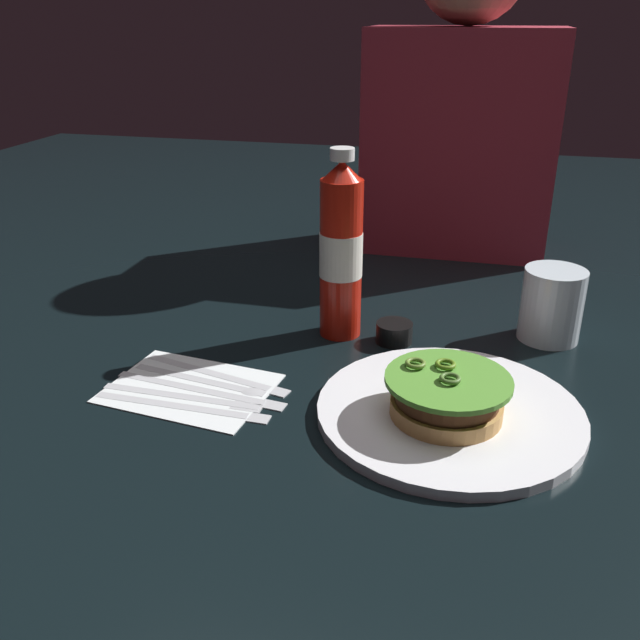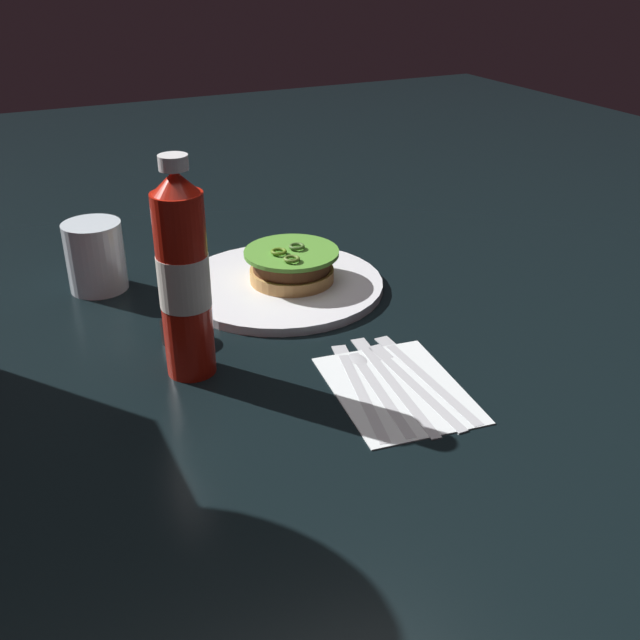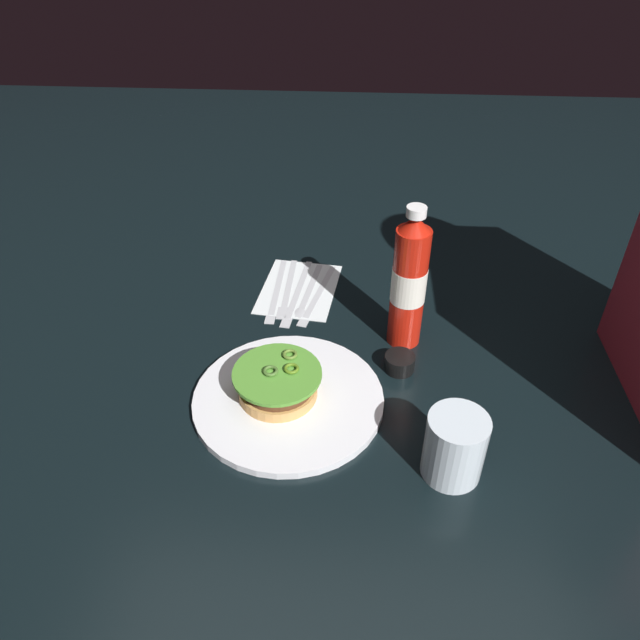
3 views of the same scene
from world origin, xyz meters
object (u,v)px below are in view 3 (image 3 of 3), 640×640
(burger_sandwich, at_px, (278,383))
(butter_knife, at_px, (296,295))
(ketchup_bottle, at_px, (409,283))
(spoon_utensil, at_px, (306,297))
(condiment_cup, at_px, (400,363))
(steak_knife, at_px, (276,293))
(table_knife, at_px, (316,297))
(fork_utensil, at_px, (287,292))
(water_glass, at_px, (455,446))
(napkin, at_px, (299,289))
(dinner_plate, at_px, (288,399))

(burger_sandwich, height_order, butter_knife, burger_sandwich)
(burger_sandwich, distance_m, ketchup_bottle, 0.27)
(butter_knife, bearing_deg, spoon_utensil, 78.66)
(condiment_cup, bearing_deg, ketchup_bottle, 172.91)
(steak_knife, xyz_separation_m, butter_knife, (0.01, 0.04, -0.00))
(table_knife, bearing_deg, butter_knife, -95.01)
(butter_knife, bearing_deg, burger_sandwich, -0.19)
(fork_utensil, bearing_deg, water_glass, 33.53)
(water_glass, distance_m, fork_utensil, 0.49)
(napkin, bearing_deg, condiment_cup, 40.34)
(spoon_utensil, distance_m, table_knife, 0.02)
(condiment_cup, xyz_separation_m, table_knife, (-0.19, -0.15, -0.01))
(napkin, xyz_separation_m, steak_knife, (0.02, -0.04, 0.00))
(condiment_cup, xyz_separation_m, napkin, (-0.22, -0.19, -0.01))
(steak_knife, relative_size, fork_utensil, 1.07)
(water_glass, bearing_deg, ketchup_bottle, -169.46)
(ketchup_bottle, bearing_deg, burger_sandwich, -51.17)
(dinner_plate, bearing_deg, spoon_utensil, 179.02)
(burger_sandwich, distance_m, butter_knife, 0.28)
(dinner_plate, relative_size, water_glass, 2.95)
(steak_knife, distance_m, butter_knife, 0.04)
(butter_knife, bearing_deg, dinner_plate, 3.08)
(dinner_plate, relative_size, steak_knife, 1.39)
(spoon_utensil, bearing_deg, steak_knife, -99.32)
(dinner_plate, distance_m, napkin, 0.31)
(butter_knife, distance_m, table_knife, 0.04)
(dinner_plate, xyz_separation_m, water_glass, (0.12, 0.24, 0.04))
(ketchup_bottle, relative_size, napkin, 1.36)
(fork_utensil, xyz_separation_m, spoon_utensil, (0.01, 0.04, -0.00))
(napkin, height_order, butter_knife, butter_knife)
(steak_knife, xyz_separation_m, spoon_utensil, (0.01, 0.06, -0.00))
(dinner_plate, distance_m, water_glass, 0.27)
(burger_sandwich, relative_size, condiment_cup, 2.74)
(napkin, xyz_separation_m, fork_utensil, (0.02, -0.02, 0.00))
(fork_utensil, height_order, spoon_utensil, same)
(spoon_utensil, bearing_deg, dinner_plate, -0.98)
(water_glass, xyz_separation_m, butter_knife, (-0.40, -0.25, -0.05))
(dinner_plate, xyz_separation_m, steak_knife, (-0.28, -0.05, -0.00))
(dinner_plate, relative_size, burger_sandwich, 2.17)
(ketchup_bottle, xyz_separation_m, napkin, (-0.14, -0.20, -0.12))
(condiment_cup, bearing_deg, spoon_utensil, -137.92)
(dinner_plate, height_order, condiment_cup, condiment_cup)
(napkin, bearing_deg, ketchup_bottle, 54.14)
(burger_sandwich, bearing_deg, water_glass, 64.42)
(burger_sandwich, height_order, table_knife, burger_sandwich)
(water_glass, relative_size, spoon_utensil, 0.54)
(burger_sandwich, height_order, ketchup_bottle, ketchup_bottle)
(water_glass, bearing_deg, steak_knife, -144.13)
(table_knife, bearing_deg, napkin, -130.68)
(burger_sandwich, bearing_deg, table_knife, 171.64)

